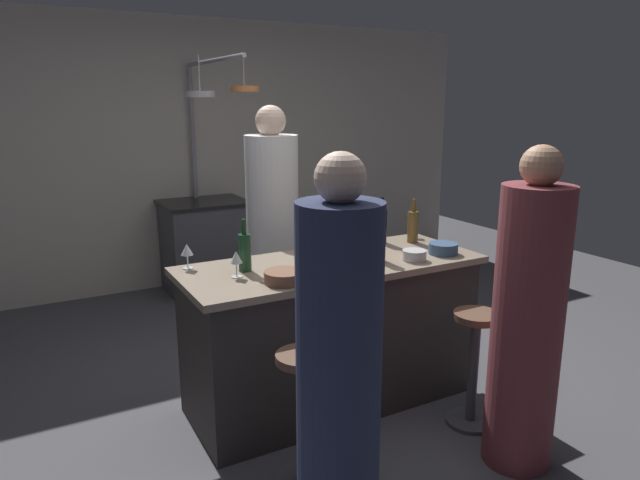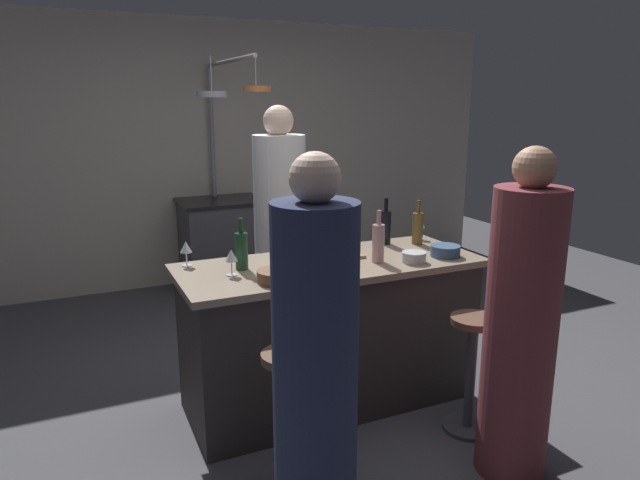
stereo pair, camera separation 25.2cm
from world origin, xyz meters
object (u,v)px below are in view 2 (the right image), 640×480
Objects in this scene: wine_bottle_dark at (386,226)px; mixing_bowl_wooden at (277,276)px; guest_left at (315,371)px; wine_glass_by_chef at (186,248)px; wine_bottle_amber at (418,227)px; chef at (280,239)px; mixing_bowl_steel at (414,257)px; guest_right at (520,330)px; wine_glass_near_left_guest at (420,224)px; cutting_board at (335,255)px; mixing_bowl_blue at (445,251)px; wine_bottle_rose at (378,242)px; bar_stool_right at (471,368)px; wine_bottle_white at (323,259)px; pepper_mill at (305,249)px; stove_range at (223,244)px; wine_bottle_green at (241,250)px; potted_plant at (440,269)px; bar_stool_left at (289,412)px; wine_glass_near_right_guest at (231,257)px.

wine_bottle_dark reaches higher than mixing_bowl_wooden.
guest_left is 11.28× the size of wine_glass_by_chef.
wine_bottle_dark reaches higher than wine_bottle_amber.
mixing_bowl_steel is at bearing -70.08° from chef.
guest_right reaches higher than wine_glass_near_left_guest.
cutting_board is at bearing 141.08° from mixing_bowl_steel.
wine_bottle_rose is at bearing 171.89° from mixing_bowl_blue.
guest_left is 1.24m from bar_stool_right.
wine_bottle_white is 1.96× the size of wine_glass_by_chef.
pepper_mill is 0.73× the size of wine_bottle_white.
chef is 1.70m from bar_stool_right.
stove_range is 6.10× the size of wine_glass_by_chef.
wine_glass_by_chef is at bearing -109.89° from stove_range.
wine_bottle_dark is at bearing 53.62° from wine_bottle_rose.
chef is 12.61× the size of mixing_bowl_steel.
mixing_bowl_wooden is (-0.49, -0.32, 0.02)m from cutting_board.
mixing_bowl_blue is (0.87, -0.14, -0.07)m from pepper_mill.
chef is 1.21m from mixing_bowl_steel.
wine_bottle_green reaches higher than wine_bottle_amber.
wine_bottle_white is 0.92× the size of wine_bottle_rose.
chef is 1.22m from wine_bottle_white.
wine_bottle_rose is at bearing -137.26° from potted_plant.
bar_stool_left is 1.40m from mixing_bowl_blue.
bar_stool_left is 1.12m from wine_glass_by_chef.
cutting_board is (-0.46, 1.09, 0.15)m from guest_right.
stove_range reaches higher than bar_stool_left.
guest_left reaches higher than mixing_bowl_steel.
guest_left is 3.24m from potted_plant.
wine_glass_near_right_guest is (-2.34, -1.27, 0.71)m from potted_plant.
mixing_bowl_wooden is (-0.99, 0.40, 0.56)m from bar_stool_right.
pepper_mill is at bearing 169.53° from wine_bottle_rose.
wine_glass_by_chef is (-1.36, 0.89, 0.63)m from bar_stool_right.
stove_range is 2.74m from mixing_bowl_steel.
stove_range is at bearing 104.73° from mixing_bowl_blue.
stove_range is 2.78m from wine_bottle_white.
wine_bottle_dark reaches higher than stove_range.
wine_bottle_amber is at bearing -133.01° from potted_plant.
wine_bottle_dark is at bearing -1.07° from wine_glass_by_chef.
wine_bottle_amber reaches higher than wine_glass_near_right_guest.
potted_plant is 1.62× the size of cutting_board.
wine_glass_near_right_guest is (-1.18, 0.60, 0.63)m from bar_stool_right.
guest_left reaches higher than wine_glass_by_chef.
mixing_bowl_steel is at bearing -80.55° from stove_range.
wine_bottle_rose is at bearing 107.75° from guest_right.
wine_glass_near_right_guest is at bearing -172.59° from wine_bottle_amber.
mixing_bowl_wooden is at bearing -48.49° from wine_glass_near_right_guest.
wine_bottle_amber is (0.89, 0.42, 0.00)m from wine_bottle_white.
wine_glass_near_left_guest reaches higher than bar_stool_left.
stove_range reaches higher than bar_stool_right.
wine_bottle_amber is 1.63× the size of mixing_bowl_blue.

